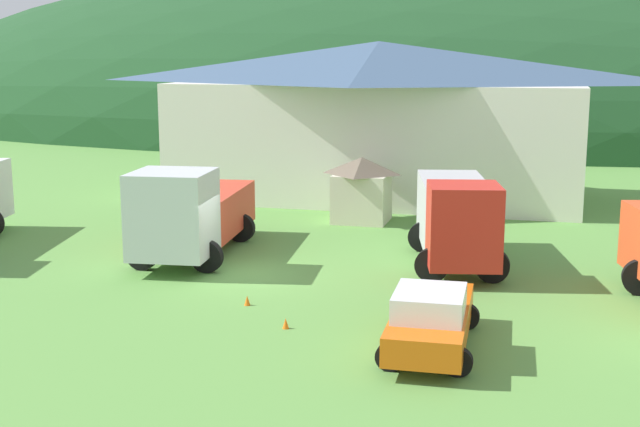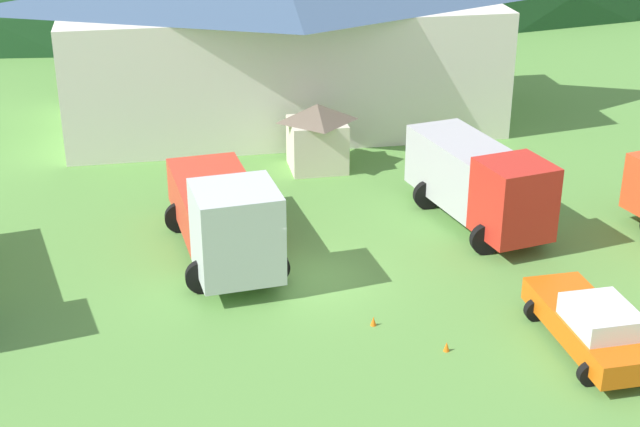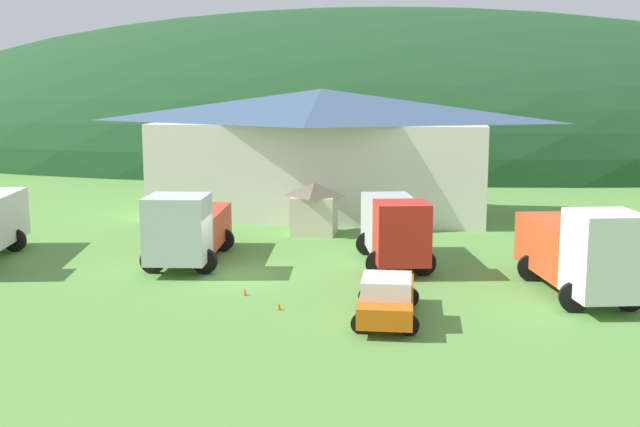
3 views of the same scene
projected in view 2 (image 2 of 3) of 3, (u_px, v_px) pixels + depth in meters
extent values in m
plane|color=#5B9342|center=(314.00, 280.00, 30.23)|extent=(200.00, 200.00, 0.00)
cube|color=white|center=(281.00, 63.00, 43.98)|extent=(19.79, 8.97, 5.78)
cube|color=beige|center=(317.00, 145.00, 38.96)|extent=(2.31, 2.21, 2.09)
pyramid|color=#6B5B4C|center=(317.00, 112.00, 38.38)|extent=(2.49, 2.38, 0.73)
cube|color=silver|center=(236.00, 231.00, 28.95)|extent=(2.83, 2.84, 2.86)
cube|color=black|center=(237.00, 214.00, 28.58)|extent=(1.59, 2.20, 0.91)
cube|color=red|center=(214.00, 202.00, 32.65)|extent=(3.11, 5.51, 1.61)
cylinder|color=black|center=(273.00, 267.00, 29.83)|extent=(1.10, 0.30, 1.10)
cylinder|color=black|center=(203.00, 277.00, 29.24)|extent=(1.10, 0.30, 1.10)
cylinder|color=black|center=(242.00, 210.00, 33.96)|extent=(1.10, 0.30, 1.10)
cylinder|color=black|center=(180.00, 218.00, 33.37)|extent=(1.10, 0.30, 1.10)
cube|color=red|center=(513.00, 199.00, 31.54)|extent=(2.64, 2.61, 2.63)
cube|color=black|center=(517.00, 185.00, 31.21)|extent=(1.54, 1.97, 0.84)
cube|color=#B2B2B7|center=(461.00, 170.00, 34.55)|extent=(3.16, 5.11, 2.29)
cylinder|color=black|center=(534.00, 230.00, 32.41)|extent=(1.10, 0.30, 1.10)
cylinder|color=black|center=(486.00, 239.00, 31.74)|extent=(1.10, 0.30, 1.10)
cylinder|color=black|center=(472.00, 188.00, 35.95)|extent=(1.10, 0.30, 1.10)
cylinder|color=black|center=(428.00, 195.00, 35.29)|extent=(1.10, 0.30, 1.10)
cube|color=#DC5E10|center=(588.00, 326.00, 26.22)|extent=(1.97, 5.13, 0.70)
cube|color=silver|center=(602.00, 317.00, 25.40)|extent=(1.73, 2.08, 0.62)
cylinder|color=black|center=(590.00, 374.00, 24.67)|extent=(0.68, 0.24, 0.68)
cylinder|color=black|center=(584.00, 305.00, 28.05)|extent=(0.68, 0.24, 0.68)
cylinder|color=black|center=(536.00, 310.00, 27.75)|extent=(0.68, 0.24, 0.68)
cone|color=orange|center=(373.00, 325.00, 27.60)|extent=(0.36, 0.36, 0.59)
cone|color=orange|center=(446.00, 351.00, 26.32)|extent=(0.36, 0.36, 0.58)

